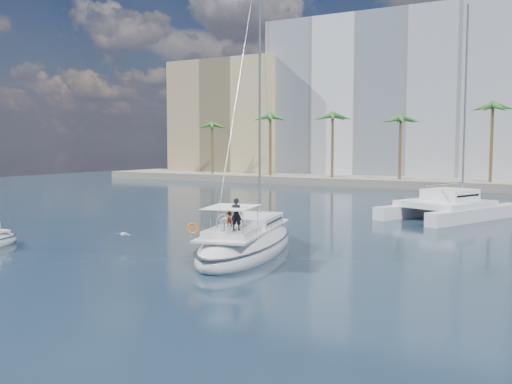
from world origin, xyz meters
The scene contains 9 objects.
ground centered at (0.00, 0.00, 0.00)m, with size 160.00×160.00×0.00m, color black.
quay centered at (0.00, 61.00, 0.60)m, with size 120.00×14.00×1.20m, color gray.
building_modern centered at (-12.00, 73.00, 14.00)m, with size 42.00×16.00×28.00m, color white.
building_tan_left centered at (-42.00, 69.00, 11.00)m, with size 22.00×14.00×22.00m, color tan.
palm_left centered at (-34.00, 57.00, 10.28)m, with size 3.60×3.60×12.30m.
palm_centre centered at (0.00, 57.00, 10.28)m, with size 3.60×3.60×12.30m.
main_sloop centered at (-0.33, 3.04, 0.57)m, with size 7.01×13.65×19.36m.
catamaran centered at (6.86, 25.31, 1.16)m, with size 10.77×14.20×18.47m.
seagull centered at (-8.11, 0.96, 0.78)m, with size 1.13×0.48×0.21m.
Camera 1 is at (16.62, -25.67, 6.45)m, focal length 40.00 mm.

